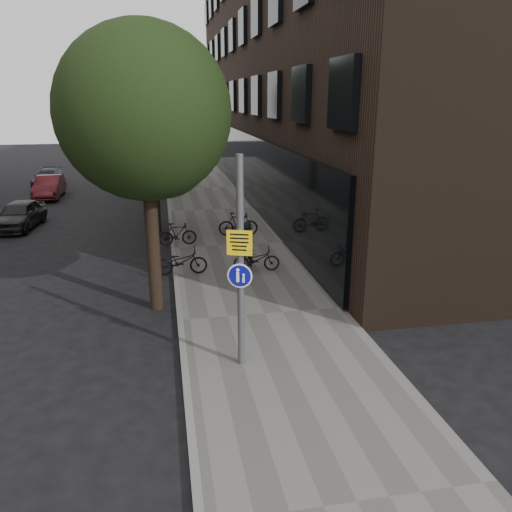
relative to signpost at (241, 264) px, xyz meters
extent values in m
plane|color=black|center=(0.77, -0.86, -2.40)|extent=(120.00, 120.00, 0.00)
cube|color=#66635E|center=(1.02, 9.14, -2.34)|extent=(4.50, 60.00, 0.12)
cube|color=slate|center=(-1.23, 9.14, -2.33)|extent=(0.15, 60.00, 0.13)
cube|color=black|center=(9.27, 21.14, 6.60)|extent=(12.00, 40.00, 18.00)
cylinder|color=black|center=(-1.83, 3.64, -0.80)|extent=(0.36, 0.36, 3.20)
sphere|color=black|center=(-1.83, 3.64, 2.90)|extent=(4.40, 4.40, 4.40)
sphere|color=black|center=(-1.43, 4.44, 1.90)|extent=(2.64, 2.64, 2.64)
cylinder|color=black|center=(-1.83, 12.14, -0.80)|extent=(0.36, 0.36, 3.20)
sphere|color=black|center=(-1.83, 12.14, 2.90)|extent=(5.00, 5.00, 5.00)
sphere|color=black|center=(-1.43, 12.94, 1.90)|extent=(3.00, 3.00, 3.00)
cylinder|color=black|center=(-1.83, 21.14, -0.80)|extent=(0.36, 0.36, 3.20)
sphere|color=black|center=(-1.83, 21.14, 2.90)|extent=(5.00, 5.00, 5.00)
sphere|color=black|center=(-1.43, 21.94, 1.90)|extent=(3.00, 3.00, 3.00)
cylinder|color=#595B5E|center=(0.00, 0.00, -0.02)|extent=(0.15, 0.15, 4.51)
cube|color=gold|center=(0.00, 0.00, 0.48)|extent=(0.50, 0.20, 0.52)
cylinder|color=#0C0D84|center=(0.00, 0.00, -0.22)|extent=(0.44, 0.17, 0.46)
cylinder|color=white|center=(0.00, 0.00, -0.22)|extent=(0.50, 0.19, 0.52)
imported|color=black|center=(1.19, 6.41, -1.48)|extent=(0.68, 0.57, 1.60)
imported|color=black|center=(1.45, 5.93, -1.87)|extent=(1.58, 0.69, 0.81)
imported|color=black|center=(1.52, 10.47, -1.78)|extent=(1.68, 0.61, 0.99)
imported|color=black|center=(-1.03, 6.03, -1.84)|extent=(1.69, 0.60, 0.89)
imported|color=black|center=(-1.03, 9.48, -1.83)|extent=(1.51, 0.50, 0.89)
imported|color=black|center=(-7.91, 13.94, -1.77)|extent=(1.91, 3.83, 1.26)
imported|color=#55181E|center=(-8.09, 21.33, -1.76)|extent=(1.46, 3.93, 1.28)
imported|color=#1B1D31|center=(-9.01, 25.68, -1.85)|extent=(1.67, 3.85, 1.10)
camera|label=1|loc=(-1.47, -9.59, 3.26)|focal=35.00mm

